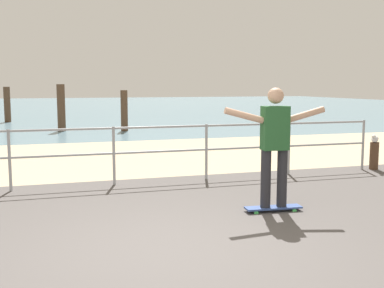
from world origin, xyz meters
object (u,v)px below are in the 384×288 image
at_px(seagull, 375,139).
at_px(skateboard, 273,208).
at_px(skateboarder, 275,140).
at_px(bollard_short, 374,156).

bearing_deg(seagull, skateboard, -145.94).
distance_m(skateboard, skateboarder, 0.95).
xyz_separation_m(skateboard, skateboarder, (-0.00, -0.00, 0.95)).
height_order(skateboard, bollard_short, bollard_short).
height_order(skateboard, skateboarder, skateboarder).
xyz_separation_m(skateboard, seagull, (3.49, 2.36, 0.60)).
bearing_deg(skateboarder, bollard_short, 34.10).
bearing_deg(skateboarder, skateboard, 21.80).
bearing_deg(bollard_short, skateboard, -145.90).
relative_size(skateboarder, seagull, 4.33).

